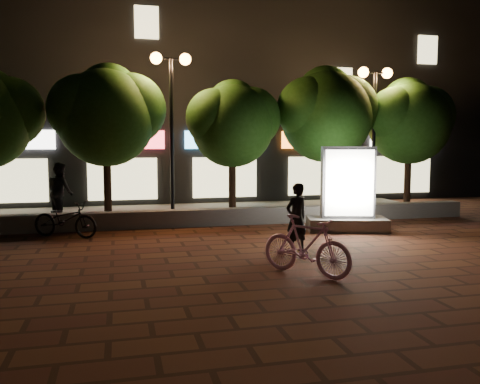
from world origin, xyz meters
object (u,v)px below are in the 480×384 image
object	(u,v)px
tree_mid	(233,120)
tree_right	(327,111)
ad_kiosk	(347,197)
rider	(297,218)
tree_far_right	(410,118)
pedestrian	(60,192)
street_lamp_left	(171,93)
scooter_pink	(306,245)
scooter_parked	(65,219)
street_lamp_right	(375,102)
tree_left	(108,112)

from	to	relation	value
tree_mid	tree_right	xyz separation A→B (m)	(3.31, 0.00, 0.35)
ad_kiosk	rider	world-z (taller)	ad_kiosk
rider	tree_far_right	bearing A→B (deg)	-158.59
tree_right	pedestrian	world-z (taller)	tree_right
street_lamp_left	ad_kiosk	size ratio (longest dim) A/B	2.15
tree_far_right	scooter_pink	distance (m)	10.53
ad_kiosk	scooter_pink	bearing A→B (deg)	-124.10
tree_far_right	rider	distance (m)	8.80
tree_right	scooter_parked	world-z (taller)	tree_right
street_lamp_right	rider	xyz separation A→B (m)	(-4.76, -5.30, -3.11)
tree_right	pedestrian	bearing A→B (deg)	-179.79
scooter_pink	tree_right	bearing A→B (deg)	26.18
street_lamp_right	ad_kiosk	distance (m)	4.82
ad_kiosk	scooter_parked	xyz separation A→B (m)	(-7.66, 0.79, -0.48)
street_lamp_left	ad_kiosk	world-z (taller)	street_lamp_left
tree_mid	street_lamp_left	xyz separation A→B (m)	(-2.05, -0.26, 0.81)
street_lamp_right	scooter_parked	size ratio (longest dim) A/B	2.70
tree_mid	scooter_parked	size ratio (longest dim) A/B	2.44
ad_kiosk	street_lamp_left	bearing A→B (deg)	147.07
tree_right	street_lamp_right	world-z (taller)	tree_right
street_lamp_left	tree_far_right	bearing A→B (deg)	1.76
ad_kiosk	scooter_pink	size ratio (longest dim) A/B	1.29
rider	scooter_pink	bearing A→B (deg)	55.04
tree_right	scooter_parked	bearing A→B (deg)	-163.66
tree_left	ad_kiosk	bearing A→B (deg)	-26.36
tree_right	scooter_parked	xyz separation A→B (m)	(-8.40, -2.46, -3.08)
tree_left	scooter_parked	world-z (taller)	tree_left
tree_left	pedestrian	distance (m)	2.86
street_lamp_left	scooter_pink	distance (m)	8.21
ad_kiosk	rider	distance (m)	3.31
pedestrian	tree_far_right	bearing A→B (deg)	-119.25
tree_far_right	ad_kiosk	size ratio (longest dim) A/B	1.98
tree_mid	tree_far_right	world-z (taller)	tree_far_right
street_lamp_right	tree_far_right	bearing A→B (deg)	9.61
tree_right	scooter_pink	size ratio (longest dim) A/B	2.71
street_lamp_right	pedestrian	distance (m)	10.81
tree_right	scooter_parked	distance (m)	9.28
street_lamp_right	scooter_parked	distance (m)	10.84
tree_left	scooter_parked	xyz separation A→B (m)	(-1.10, -2.46, -2.96)
tree_mid	tree_far_right	bearing A→B (deg)	0.00
street_lamp_left	street_lamp_right	xyz separation A→B (m)	(7.00, 0.00, -0.13)
rider	ad_kiosk	bearing A→B (deg)	-155.60
ad_kiosk	tree_far_right	bearing A→B (deg)	39.47
tree_right	tree_far_right	size ratio (longest dim) A/B	1.06
street_lamp_left	pedestrian	bearing A→B (deg)	176.13
street_lamp_right	scooter_parked	xyz separation A→B (m)	(-10.05, -2.20, -3.41)
rider	street_lamp_right	bearing A→B (deg)	-151.89
street_lamp_right	scooter_parked	world-z (taller)	street_lamp_right
tree_left	tree_right	bearing A→B (deg)	0.00
tree_left	street_lamp_right	world-z (taller)	street_lamp_right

